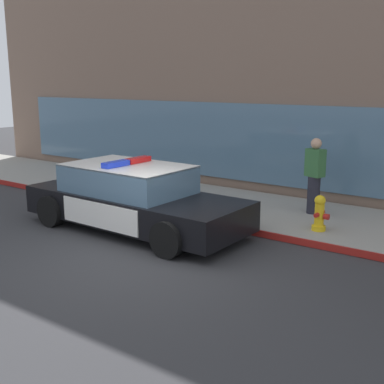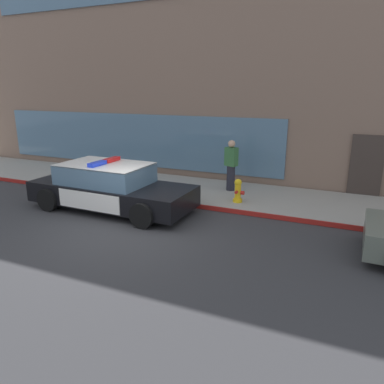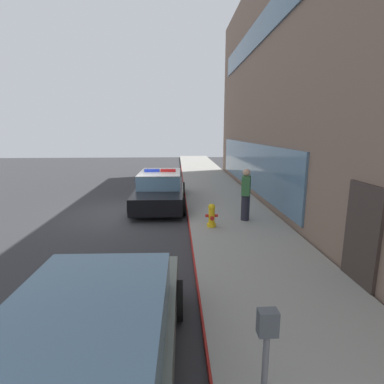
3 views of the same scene
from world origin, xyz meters
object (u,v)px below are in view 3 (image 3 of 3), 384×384
(parking_meter, at_px, (266,351))
(police_cruiser, at_px, (160,189))
(fire_hydrant, at_px, (212,216))
(car_down_street, at_px, (91,349))
(pedestrian_on_sidewalk, at_px, (246,195))

(parking_meter, bearing_deg, police_cruiser, -171.32)
(fire_hydrant, relative_size, car_down_street, 0.16)
(car_down_street, bearing_deg, parking_meter, 71.64)
(parking_meter, bearing_deg, pedestrian_on_sidewalk, 168.23)
(police_cruiser, distance_m, fire_hydrant, 3.85)
(fire_hydrant, bearing_deg, police_cruiser, -152.97)
(police_cruiser, xyz_separation_m, pedestrian_on_sidewalk, (2.81, 2.94, 0.33))
(fire_hydrant, xyz_separation_m, pedestrian_on_sidewalk, (-0.62, 1.19, 0.51))
(police_cruiser, bearing_deg, pedestrian_on_sidewalk, 47.36)
(fire_hydrant, relative_size, pedestrian_on_sidewalk, 0.42)
(fire_hydrant, distance_m, parking_meter, 6.36)
(police_cruiser, relative_size, parking_meter, 3.72)
(police_cruiser, height_order, car_down_street, police_cruiser)
(police_cruiser, distance_m, car_down_street, 9.12)
(police_cruiser, height_order, pedestrian_on_sidewalk, pedestrian_on_sidewalk)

